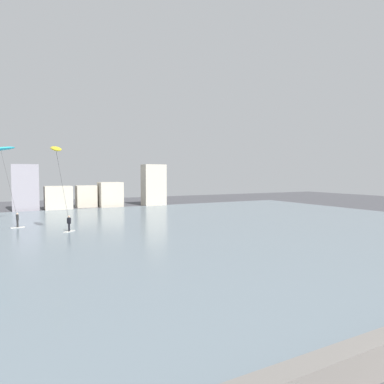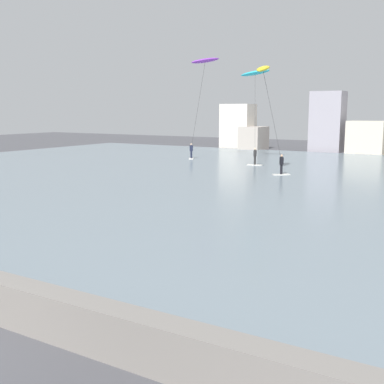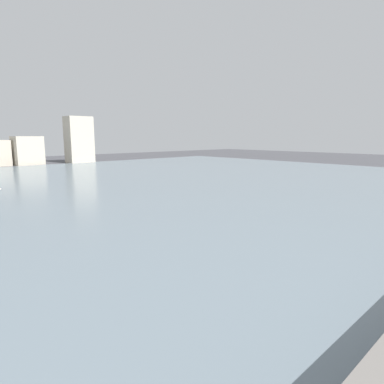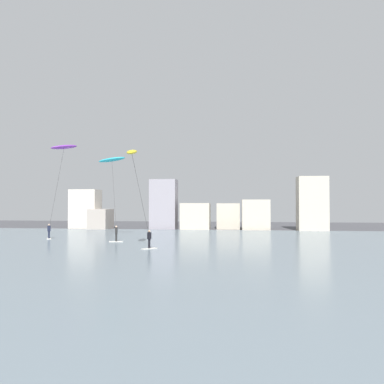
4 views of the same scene
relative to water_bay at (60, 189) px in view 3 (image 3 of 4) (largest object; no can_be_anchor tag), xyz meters
name	(u,v)px [view 3 (image 3 of 4)]	position (x,y,z in m)	size (l,w,h in m)	color
water_bay	(60,189)	(0.00, 0.00, 0.00)	(84.00, 52.00, 0.10)	slate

